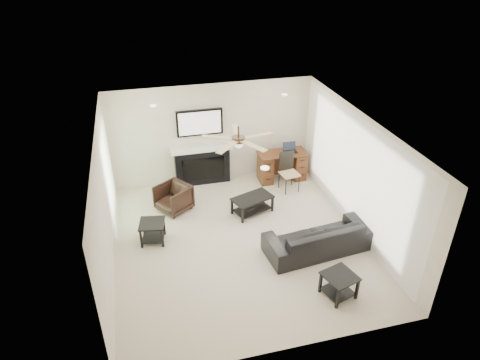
{
  "coord_description": "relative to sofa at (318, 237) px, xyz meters",
  "views": [
    {
      "loc": [
        -1.73,
        -6.81,
        5.47
      ],
      "look_at": [
        0.13,
        0.5,
        1.15
      ],
      "focal_mm": 32.0,
      "sensor_mm": 36.0,
      "label": 1
    }
  ],
  "objects": [
    {
      "name": "room_shell",
      "position": [
        -1.24,
        0.73,
        1.37
      ],
      "size": [
        5.5,
        5.54,
        2.52
      ],
      "color": "beige",
      "rests_on": "ground"
    },
    {
      "name": "sofa",
      "position": [
        0.0,
        0.0,
        0.0
      ],
      "size": [
        2.2,
        1.06,
        0.62
      ],
      "primitive_type": "imported",
      "rotation": [
        0.0,
        0.0,
        3.25
      ],
      "color": "black",
      "rests_on": "ground"
    },
    {
      "name": "armchair",
      "position": [
        -2.6,
        2.15,
        0.0
      ],
      "size": [
        0.95,
        0.94,
        0.63
      ],
      "primitive_type": "imported",
      "rotation": [
        0.0,
        0.0,
        -0.97
      ],
      "color": "black",
      "rests_on": "ground"
    },
    {
      "name": "coffee_table",
      "position": [
        -0.9,
        1.6,
        -0.11
      ],
      "size": [
        1.02,
        0.77,
        0.4
      ],
      "primitive_type": "cube",
      "rotation": [
        0.0,
        0.0,
        0.34
      ],
      "color": "black",
      "rests_on": "ground"
    },
    {
      "name": "end_table_near",
      "position": [
        -0.15,
        -1.25,
        -0.08
      ],
      "size": [
        0.64,
        0.64,
        0.45
      ],
      "primitive_type": "cube",
      "rotation": [
        0.0,
        0.0,
        0.28
      ],
      "color": "black",
      "rests_on": "ground"
    },
    {
      "name": "end_table_left",
      "position": [
        -3.15,
        1.1,
        -0.08
      ],
      "size": [
        0.58,
        0.58,
        0.45
      ],
      "primitive_type": "cube",
      "rotation": [
        0.0,
        0.0,
        -0.18
      ],
      "color": "black",
      "rests_on": "ground"
    },
    {
      "name": "fireplace_unit",
      "position": [
        -1.74,
        3.23,
        0.65
      ],
      "size": [
        1.52,
        0.34,
        1.91
      ],
      "primitive_type": "cube",
      "color": "black",
      "rests_on": "ground"
    },
    {
      "name": "desk",
      "position": [
        0.24,
        2.89,
        0.07
      ],
      "size": [
        1.22,
        0.56,
        0.76
      ],
      "primitive_type": "cube",
      "color": "#421D10",
      "rests_on": "ground"
    },
    {
      "name": "desk_chair",
      "position": [
        0.24,
        2.34,
        0.18
      ],
      "size": [
        0.48,
        0.5,
        0.97
      ],
      "primitive_type": "cube",
      "rotation": [
        0.0,
        0.0,
        0.14
      ],
      "color": "black",
      "rests_on": "ground"
    },
    {
      "name": "laptop",
      "position": [
        0.44,
        2.87,
        0.57
      ],
      "size": [
        0.33,
        0.24,
        0.23
      ],
      "primitive_type": "cube",
      "color": "black",
      "rests_on": "desk"
    }
  ]
}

